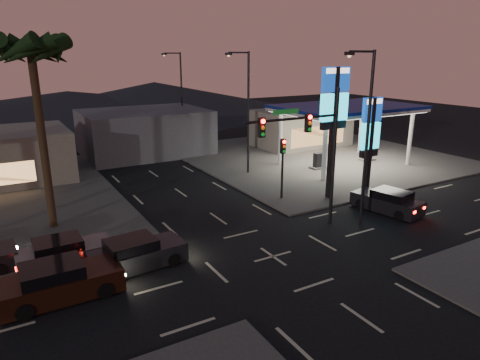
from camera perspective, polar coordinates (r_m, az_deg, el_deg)
ground at (r=21.86m, az=4.43°, el=-10.14°), size 140.00×140.00×0.00m
corner_lot_ne at (r=43.14m, az=9.97°, el=3.15°), size 24.00×24.00×0.12m
gas_station at (r=39.35m, az=14.10°, el=9.08°), size 12.20×8.20×5.47m
convenience_store at (r=47.80m, az=8.09°, el=6.89°), size 10.00×6.00×4.00m
pylon_sign_tall at (r=29.39m, az=12.44°, el=9.46°), size 2.20×0.35×9.00m
pylon_sign_short at (r=30.68m, az=16.99°, el=6.12°), size 1.60×0.35×7.00m
traffic_signal_mast at (r=23.86m, az=9.47°, el=5.25°), size 6.10×0.39×8.00m
pedestal_signal at (r=29.25m, az=5.72°, el=2.81°), size 0.32×0.39×4.30m
streetlight_near at (r=25.12m, az=16.37°, el=6.50°), size 2.14×0.25×10.00m
streetlight_mid at (r=35.25m, az=0.83°, el=9.81°), size 2.14×0.25×10.00m
streetlight_far at (r=47.74m, az=-8.02°, el=11.38°), size 2.14×0.25×10.00m
palm_a at (r=25.63m, az=-26.00°, el=14.09°), size 4.41×4.41×10.86m
building_far_mid at (r=44.70m, az=-12.57°, el=6.26°), size 12.00×9.00×4.40m
hill_right at (r=80.75m, az=-11.28°, el=10.91°), size 50.00×50.00×5.00m
hill_center at (r=77.24m, az=-21.95°, el=9.45°), size 60.00×60.00×4.00m
car_lane_a_front at (r=21.08m, az=-13.63°, el=-9.55°), size 4.67×2.22×1.48m
car_lane_a_mid at (r=19.56m, az=-22.89°, el=-12.43°), size 4.92×2.14×1.59m
car_lane_b_front at (r=22.23m, az=-22.43°, el=-9.05°), size 4.45×1.95×1.43m
suv_station at (r=29.06m, az=19.12°, el=-2.73°), size 2.62×4.63×1.46m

